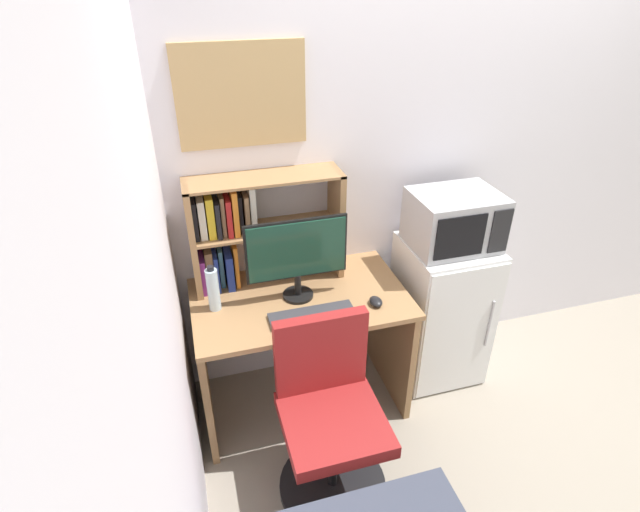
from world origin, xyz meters
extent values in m
cube|color=silver|center=(0.40, 0.02, 1.30)|extent=(6.40, 0.04, 2.60)
cube|color=silver|center=(-1.62, -1.60, 1.30)|extent=(0.04, 4.40, 2.60)
cube|color=#997047|center=(-0.99, -0.34, 0.75)|extent=(1.12, 0.67, 0.03)
cube|color=#997047|center=(-1.53, -0.34, 0.37)|extent=(0.04, 0.61, 0.74)
cube|color=#997047|center=(-0.44, -0.34, 0.37)|extent=(0.04, 0.61, 0.74)
cube|color=#997047|center=(-1.49, -0.11, 1.07)|extent=(0.03, 0.23, 0.60)
cube|color=#997047|center=(-0.72, -0.11, 1.07)|extent=(0.03, 0.23, 0.60)
cube|color=#997047|center=(-1.11, -0.11, 1.36)|extent=(0.80, 0.23, 0.01)
cube|color=#997047|center=(-1.11, -0.11, 1.08)|extent=(0.74, 0.23, 0.01)
cube|color=purple|center=(-1.46, -0.10, 0.87)|extent=(0.03, 0.19, 0.20)
cube|color=brown|center=(-1.42, -0.10, 0.89)|extent=(0.04, 0.17, 0.24)
cube|color=navy|center=(-1.39, -0.10, 0.87)|extent=(0.02, 0.19, 0.21)
cube|color=teal|center=(-1.36, -0.08, 0.88)|extent=(0.02, 0.13, 0.22)
cube|color=navy|center=(-1.32, -0.10, 0.87)|extent=(0.04, 0.19, 0.20)
cube|color=orange|center=(-1.28, -0.09, 0.89)|extent=(0.02, 0.16, 0.25)
cube|color=black|center=(-1.46, -0.09, 1.18)|extent=(0.02, 0.16, 0.20)
cube|color=silver|center=(-1.43, -0.09, 1.19)|extent=(0.03, 0.16, 0.21)
cube|color=gold|center=(-1.39, -0.10, 1.19)|extent=(0.04, 0.17, 0.22)
cube|color=black|center=(-1.35, -0.10, 1.18)|extent=(0.02, 0.18, 0.19)
cube|color=brown|center=(-1.33, -0.09, 1.19)|extent=(0.02, 0.16, 0.21)
cube|color=#B21E1E|center=(-1.30, -0.10, 1.18)|extent=(0.03, 0.18, 0.20)
cube|color=orange|center=(-1.26, -0.10, 1.20)|extent=(0.03, 0.18, 0.24)
cube|color=black|center=(-1.24, -0.09, 1.18)|extent=(0.02, 0.14, 0.20)
cube|color=brown|center=(-1.21, -0.10, 1.19)|extent=(0.02, 0.18, 0.21)
cube|color=silver|center=(-1.17, -0.09, 1.21)|extent=(0.03, 0.16, 0.25)
cylinder|color=black|center=(-1.00, -0.33, 0.78)|extent=(0.16, 0.16, 0.02)
cylinder|color=black|center=(-1.00, -0.33, 0.84)|extent=(0.04, 0.04, 0.12)
cube|color=black|center=(-1.00, -0.33, 1.05)|extent=(0.52, 0.01, 0.32)
cube|color=#193D2D|center=(-1.00, -0.33, 1.05)|extent=(0.50, 0.02, 0.30)
cube|color=#333338|center=(-0.97, -0.52, 0.78)|extent=(0.43, 0.13, 0.02)
ellipsoid|color=black|center=(-0.63, -0.52, 0.79)|extent=(0.06, 0.09, 0.04)
cylinder|color=silver|center=(-1.42, -0.32, 0.88)|extent=(0.06, 0.06, 0.23)
cylinder|color=black|center=(-1.42, -0.32, 1.01)|extent=(0.03, 0.03, 0.02)
cube|color=white|center=(-0.10, -0.28, 0.45)|extent=(0.49, 0.48, 0.91)
cube|color=white|center=(-0.10, -0.52, 0.45)|extent=(0.47, 0.01, 0.87)
cylinder|color=#B2B2B7|center=(0.08, -0.53, 0.50)|extent=(0.01, 0.01, 0.32)
cube|color=#ADADB2|center=(-0.10, -0.28, 1.06)|extent=(0.47, 0.36, 0.31)
cube|color=black|center=(-0.16, -0.46, 1.06)|extent=(0.28, 0.01, 0.24)
cube|color=black|center=(0.07, -0.46, 1.06)|extent=(0.11, 0.01, 0.25)
cylinder|color=black|center=(-0.99, -0.94, 0.02)|extent=(0.53, 0.53, 0.04)
cylinder|color=black|center=(-0.99, -0.94, 0.23)|extent=(0.04, 0.04, 0.43)
cube|color=maroon|center=(-0.99, -0.94, 0.47)|extent=(0.46, 0.46, 0.07)
cube|color=maroon|center=(-0.99, -0.73, 0.71)|extent=(0.44, 0.06, 0.42)
cube|color=tan|center=(-1.17, -0.01, 1.74)|extent=(0.62, 0.02, 0.48)
camera|label=1|loc=(-1.48, -2.43, 2.29)|focal=28.07mm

